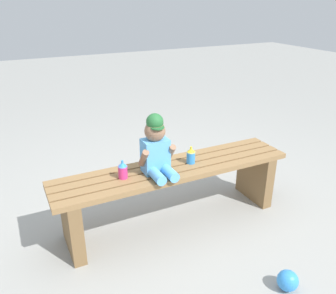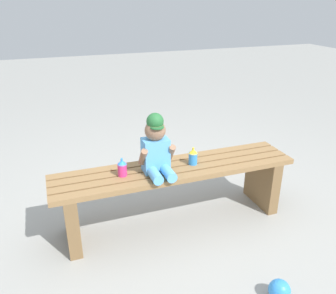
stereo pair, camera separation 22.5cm
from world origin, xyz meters
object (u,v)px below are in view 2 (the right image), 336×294
child_figure (156,147)px  toy_ball (279,290)px  park_bench (175,185)px  sippy_cup_left (122,168)px  sippy_cup_right (193,157)px

child_figure → toy_ball: (0.42, -0.84, -0.56)m
park_bench → toy_ball: bearing=-72.2°
child_figure → sippy_cup_left: bearing=174.8°
child_figure → toy_ball: bearing=-63.4°
park_bench → sippy_cup_right: bearing=-1.8°
toy_ball → park_bench: bearing=107.8°
sippy_cup_right → child_figure: bearing=-175.7°
park_bench → sippy_cup_left: bearing=-179.4°
park_bench → toy_ball: size_ratio=14.10×
park_bench → child_figure: size_ratio=4.18×
park_bench → sippy_cup_left: 0.42m
park_bench → sippy_cup_right: 0.24m
child_figure → park_bench: bearing=9.8°
child_figure → toy_ball: size_ratio=3.37×
sippy_cup_left → sippy_cup_right: (0.50, 0.00, 0.00)m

